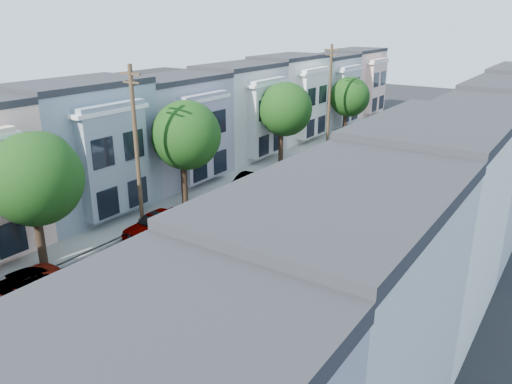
# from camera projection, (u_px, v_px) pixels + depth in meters

# --- Properties ---
(ground) EXTENTS (160.00, 160.00, 0.00)m
(ground) POSITION_uv_depth(u_px,v_px,m) (198.00, 267.00, 26.77)
(ground) COLOR black
(ground) RESTS_ON ground
(road_slab) EXTENTS (12.00, 70.00, 0.02)m
(road_slab) POSITION_uv_depth(u_px,v_px,m) (325.00, 190.00, 38.47)
(road_slab) COLOR black
(road_slab) RESTS_ON ground
(curb_left) EXTENTS (0.30, 70.00, 0.15)m
(curb_left) POSITION_uv_depth(u_px,v_px,m) (260.00, 176.00, 41.65)
(curb_left) COLOR gray
(curb_left) RESTS_ON ground
(curb_right) EXTENTS (0.30, 70.00, 0.15)m
(curb_right) POSITION_uv_depth(u_px,v_px,m) (402.00, 205.00, 35.24)
(curb_right) COLOR gray
(curb_right) RESTS_ON ground
(sidewalk_left) EXTENTS (2.60, 70.00, 0.15)m
(sidewalk_left) POSITION_uv_depth(u_px,v_px,m) (247.00, 174.00, 42.34)
(sidewalk_left) COLOR gray
(sidewalk_left) RESTS_ON ground
(sidewalk_right) EXTENTS (2.60, 70.00, 0.15)m
(sidewalk_right) POSITION_uv_depth(u_px,v_px,m) (420.00, 209.00, 34.55)
(sidewalk_right) COLOR gray
(sidewalk_right) RESTS_ON ground
(centerline) EXTENTS (0.12, 70.00, 0.01)m
(centerline) POSITION_uv_depth(u_px,v_px,m) (325.00, 190.00, 38.47)
(centerline) COLOR gold
(centerline) RESTS_ON ground
(townhouse_row_left) EXTENTS (5.00, 70.00, 8.50)m
(townhouse_row_left) POSITION_uv_depth(u_px,v_px,m) (212.00, 167.00, 44.38)
(townhouse_row_left) COLOR #BDBDBD
(townhouse_row_left) RESTS_ON ground
(townhouse_row_right) EXTENTS (5.00, 70.00, 8.50)m
(townhouse_row_right) POSITION_uv_depth(u_px,v_px,m) (478.00, 222.00, 32.56)
(townhouse_row_right) COLOR #BDBDBD
(townhouse_row_right) RESTS_ON ground
(tree_b) EXTENTS (4.70, 4.70, 7.44)m
(tree_b) POSITION_uv_depth(u_px,v_px,m) (34.00, 179.00, 24.69)
(tree_b) COLOR black
(tree_b) RESTS_ON ground
(tree_c) EXTENTS (4.67, 4.67, 7.53)m
(tree_c) POSITION_uv_depth(u_px,v_px,m) (185.00, 135.00, 33.34)
(tree_c) COLOR black
(tree_c) RESTS_ON ground
(tree_d) EXTENTS (4.70, 4.70, 7.40)m
(tree_d) POSITION_uv_depth(u_px,v_px,m) (284.00, 109.00, 43.41)
(tree_d) COLOR black
(tree_d) RESTS_ON ground
(tree_e) EXTENTS (4.33, 4.33, 6.59)m
(tree_e) POSITION_uv_depth(u_px,v_px,m) (349.00, 97.00, 54.21)
(tree_e) COLOR black
(tree_e) RESTS_ON ground
(tree_far_r) EXTENTS (3.10, 3.10, 5.24)m
(tree_far_r) POSITION_uv_depth(u_px,v_px,m) (467.00, 124.00, 44.40)
(tree_far_r) COLOR black
(tree_far_r) RESTS_ON ground
(utility_pole_near) EXTENTS (1.60, 0.26, 10.00)m
(utility_pole_near) POSITION_uv_depth(u_px,v_px,m) (137.00, 149.00, 29.95)
(utility_pole_near) COLOR #42301E
(utility_pole_near) RESTS_ON ground
(utility_pole_far) EXTENTS (1.60, 0.26, 10.00)m
(utility_pole_far) POSITION_uv_depth(u_px,v_px,m) (330.00, 95.00, 50.23)
(utility_pole_far) COLOR #42301E
(utility_pole_far) RESTS_ON ground
(fedex_truck) EXTENTS (2.33, 6.05, 2.90)m
(fedex_truck) POSITION_uv_depth(u_px,v_px,m) (261.00, 219.00, 28.85)
(fedex_truck) COLOR silver
(fedex_truck) RESTS_ON ground
(lead_sedan) EXTENTS (2.13, 4.32, 1.38)m
(lead_sedan) POSITION_uv_depth(u_px,v_px,m) (347.00, 185.00, 37.53)
(lead_sedan) COLOR black
(lead_sedan) RESTS_ON ground
(parked_left_b) EXTENTS (2.37, 4.63, 1.25)m
(parked_left_b) POSITION_uv_depth(u_px,v_px,m) (15.00, 289.00, 23.37)
(parked_left_b) COLOR black
(parked_left_b) RESTS_ON ground
(parked_left_c) EXTENTS (1.87, 4.58, 1.47)m
(parked_left_c) POSITION_uv_depth(u_px,v_px,m) (155.00, 223.00, 30.47)
(parked_left_c) COLOR gray
(parked_left_c) RESTS_ON ground
(parked_left_d) EXTENTS (1.70, 4.06, 1.32)m
(parked_left_d) POSITION_uv_depth(u_px,v_px,m) (247.00, 183.00, 38.07)
(parked_left_d) COLOR #3D0A09
(parked_left_d) RESTS_ON ground
(parked_right_a) EXTENTS (1.83, 4.60, 1.48)m
(parked_right_a) POSITION_uv_depth(u_px,v_px,m) (178.00, 356.00, 18.56)
(parked_right_a) COLOR #3E4144
(parked_right_a) RESTS_ON ground
(parked_right_b) EXTENTS (2.55, 5.12, 1.39)m
(parked_right_b) POSITION_uv_depth(u_px,v_px,m) (242.00, 308.00, 21.74)
(parked_right_b) COLOR silver
(parked_right_b) RESTS_ON ground
(parked_right_c) EXTENTS (2.24, 4.56, 1.32)m
(parked_right_c) POSITION_uv_depth(u_px,v_px,m) (402.00, 183.00, 38.19)
(parked_right_c) COLOR black
(parked_right_c) RESTS_ON ground
(parked_right_d) EXTENTS (2.37, 4.92, 1.35)m
(parked_right_d) POSITION_uv_depth(u_px,v_px,m) (432.00, 159.00, 44.38)
(parked_right_d) COLOR black
(parked_right_d) RESTS_ON ground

